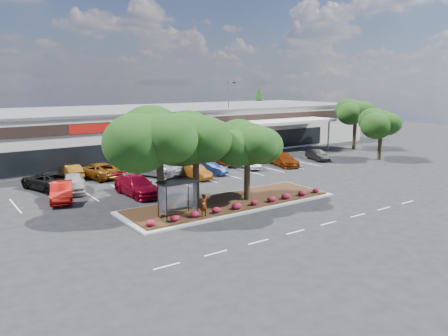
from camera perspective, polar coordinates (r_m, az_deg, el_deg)
ground at (r=34.02m, az=7.53°, el=-5.67°), size 160.00×160.00×0.00m
retail_store at (r=62.28m, az=-13.95°, el=4.67°), size 80.40×25.20×6.25m
landscape_island at (r=35.74m, az=0.81°, el=-4.54°), size 18.00×6.00×0.26m
lane_markings at (r=41.93m, az=-2.27°, el=-2.37°), size 33.12×20.06×0.01m
shrub_row at (r=34.02m, az=2.89°, el=-4.69°), size 17.00×0.80×0.50m
bus_shelter at (r=31.48m, az=-6.20°, el=-2.66°), size 2.75×1.55×2.59m
island_tree_west at (r=32.22m, az=-8.39°, el=1.05°), size 7.20×7.20×7.89m
island_tree_mid at (r=34.54m, az=-3.71°, el=1.34°), size 6.60×6.60×7.32m
island_tree_east at (r=35.64m, az=3.06°, el=0.98°), size 5.80×5.80×6.50m
tree_east_near at (r=59.25m, az=19.77°, el=4.13°), size 5.60×5.60×6.51m
tree_east_far at (r=67.95m, az=16.75°, el=5.59°), size 6.40×6.40×7.62m
conifer_north_east at (r=88.27m, az=4.61°, el=7.62°), size 3.96×3.96×9.00m
person_waiting at (r=31.47m, az=-2.70°, el=-4.89°), size 0.62×0.42×1.68m
light_pole at (r=62.75m, az=0.67°, el=6.21°), size 1.43×0.55×10.00m
car_0 at (r=38.89m, az=-20.45°, el=-2.92°), size 3.02×5.22×1.63m
car_1 at (r=41.68m, az=-19.06°, el=-1.88°), size 3.26×5.29×1.68m
car_2 at (r=39.15m, az=-11.27°, el=-2.29°), size 2.74×5.96×1.69m
car_3 at (r=45.14m, az=-3.65°, el=-0.52°), size 1.59×4.25×1.39m
car_4 at (r=47.17m, az=-1.96°, el=-0.01°), size 3.02×4.40×1.37m
car_5 at (r=50.73m, az=3.32°, el=0.87°), size 3.21×4.99×1.55m
car_7 at (r=52.56m, az=7.73°, el=1.13°), size 3.31×5.61×1.52m
car_8 at (r=57.06m, az=12.10°, el=1.67°), size 2.62×4.30×1.34m
car_9 at (r=43.64m, az=-22.02°, el=-1.53°), size 4.46×6.61×1.68m
car_10 at (r=48.04m, az=-19.32°, el=-0.41°), size 1.51×4.29×1.41m
car_11 at (r=47.15m, az=-16.12°, el=-0.29°), size 3.87×6.28×1.62m
car_12 at (r=47.01m, az=-8.79°, el=0.01°), size 4.97×6.60×1.66m
car_13 at (r=50.23m, az=-4.85°, el=0.62°), size 2.07×4.09×1.34m
car_14 at (r=52.01m, az=-0.99°, el=1.05°), size 2.83×5.09×1.39m
car_15 at (r=59.04m, az=2.38°, el=2.28°), size 3.04×4.62×1.46m
car_16 at (r=58.51m, az=5.97°, el=2.26°), size 3.49×5.47×1.70m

